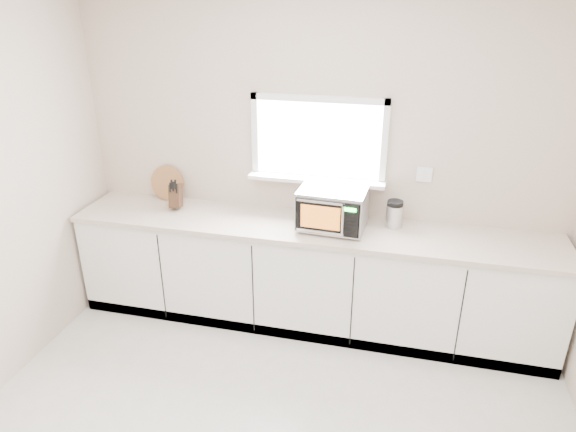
% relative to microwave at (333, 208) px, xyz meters
% --- Properties ---
extents(back_wall, '(4.00, 0.17, 2.70)m').
position_rel_microwave_xyz_m(back_wall, '(-0.18, 0.31, 0.27)').
color(back_wall, beige).
rests_on(back_wall, ground).
extents(cabinets, '(3.92, 0.60, 0.88)m').
position_rel_microwave_xyz_m(cabinets, '(-0.18, 0.01, -0.65)').
color(cabinets, white).
rests_on(cabinets, ground).
extents(countertop, '(3.92, 0.64, 0.04)m').
position_rel_microwave_xyz_m(countertop, '(-0.18, 0.00, -0.19)').
color(countertop, beige).
rests_on(countertop, cabinets).
extents(microwave, '(0.53, 0.45, 0.33)m').
position_rel_microwave_xyz_m(microwave, '(0.00, 0.00, 0.00)').
color(microwave, black).
rests_on(microwave, countertop).
extents(knife_block, '(0.13, 0.21, 0.28)m').
position_rel_microwave_xyz_m(knife_block, '(-1.37, 0.08, -0.05)').
color(knife_block, '#412617').
rests_on(knife_block, countertop).
extents(cutting_board, '(0.31, 0.07, 0.31)m').
position_rel_microwave_xyz_m(cutting_board, '(-1.52, 0.25, -0.02)').
color(cutting_board, '#A06F3E').
rests_on(cutting_board, countertop).
extents(coffee_grinder, '(0.16, 0.16, 0.22)m').
position_rel_microwave_xyz_m(coffee_grinder, '(0.47, 0.14, -0.06)').
color(coffee_grinder, '#BABCC2').
rests_on(coffee_grinder, countertop).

